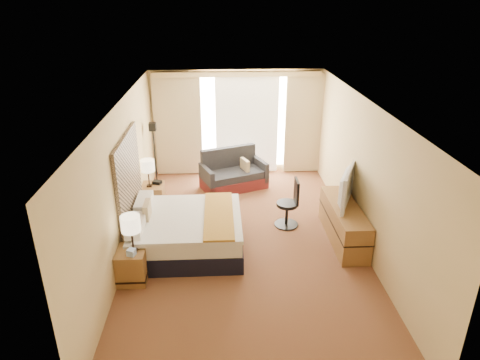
{
  "coord_description": "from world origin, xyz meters",
  "views": [
    {
      "loc": [
        -0.44,
        -6.83,
        4.24
      ],
      "look_at": [
        -0.08,
        0.4,
        1.08
      ],
      "focal_mm": 32.0,
      "sensor_mm": 36.0,
      "label": 1
    }
  ],
  "objects_px": {
    "desk_chair": "(290,206)",
    "lamp_right": "(148,166)",
    "lamp_left": "(131,224)",
    "television": "(342,185)",
    "media_dresser": "(344,223)",
    "floor_lamp": "(154,144)",
    "nightstand_left": "(132,265)",
    "loveseat": "(233,175)",
    "nightstand_right": "(153,197)",
    "bed": "(187,232)"
  },
  "relations": [
    {
      "from": "bed",
      "to": "floor_lamp",
      "type": "xyz_separation_m",
      "value": [
        -0.84,
        2.46,
        0.83
      ]
    },
    {
      "from": "floor_lamp",
      "to": "desk_chair",
      "type": "distance_m",
      "value": 3.37
    },
    {
      "from": "television",
      "to": "media_dresser",
      "type": "bearing_deg",
      "value": -139.31
    },
    {
      "from": "nightstand_left",
      "to": "desk_chair",
      "type": "bearing_deg",
      "value": 30.48
    },
    {
      "from": "media_dresser",
      "to": "floor_lamp",
      "type": "distance_m",
      "value": 4.46
    },
    {
      "from": "loveseat",
      "to": "nightstand_right",
      "type": "bearing_deg",
      "value": -170.76
    },
    {
      "from": "nightstand_left",
      "to": "loveseat",
      "type": "xyz_separation_m",
      "value": [
        1.74,
        3.54,
        0.03
      ]
    },
    {
      "from": "floor_lamp",
      "to": "lamp_left",
      "type": "bearing_deg",
      "value": -88.53
    },
    {
      "from": "lamp_right",
      "to": "television",
      "type": "relative_size",
      "value": 0.5
    },
    {
      "from": "desk_chair",
      "to": "lamp_right",
      "type": "distance_m",
      "value": 3.0
    },
    {
      "from": "loveseat",
      "to": "lamp_left",
      "type": "relative_size",
      "value": 2.64
    },
    {
      "from": "floor_lamp",
      "to": "nightstand_left",
      "type": "bearing_deg",
      "value": -89.49
    },
    {
      "from": "bed",
      "to": "floor_lamp",
      "type": "bearing_deg",
      "value": 108.84
    },
    {
      "from": "loveseat",
      "to": "desk_chair",
      "type": "height_order",
      "value": "desk_chair"
    },
    {
      "from": "media_dresser",
      "to": "desk_chair",
      "type": "distance_m",
      "value": 1.09
    },
    {
      "from": "nightstand_left",
      "to": "bed",
      "type": "bearing_deg",
      "value": 47.67
    },
    {
      "from": "loveseat",
      "to": "lamp_left",
      "type": "height_order",
      "value": "lamp_left"
    },
    {
      "from": "nightstand_left",
      "to": "floor_lamp",
      "type": "relative_size",
      "value": 0.33
    },
    {
      "from": "desk_chair",
      "to": "floor_lamp",
      "type": "bearing_deg",
      "value": 149.49
    },
    {
      "from": "bed",
      "to": "floor_lamp",
      "type": "height_order",
      "value": "floor_lamp"
    },
    {
      "from": "loveseat",
      "to": "desk_chair",
      "type": "relative_size",
      "value": 1.7
    },
    {
      "from": "nightstand_right",
      "to": "lamp_right",
      "type": "xyz_separation_m",
      "value": [
        -0.05,
        -0.06,
        0.73
      ]
    },
    {
      "from": "nightstand_left",
      "to": "bed",
      "type": "xyz_separation_m",
      "value": [
        0.81,
        0.89,
        0.07
      ]
    },
    {
      "from": "lamp_left",
      "to": "television",
      "type": "height_order",
      "value": "television"
    },
    {
      "from": "media_dresser",
      "to": "floor_lamp",
      "type": "xyz_separation_m",
      "value": [
        -3.73,
        2.3,
        0.82
      ]
    },
    {
      "from": "lamp_left",
      "to": "television",
      "type": "relative_size",
      "value": 0.54
    },
    {
      "from": "nightstand_right",
      "to": "lamp_left",
      "type": "height_order",
      "value": "lamp_left"
    },
    {
      "from": "nightstand_left",
      "to": "desk_chair",
      "type": "distance_m",
      "value": 3.23
    },
    {
      "from": "media_dresser",
      "to": "bed",
      "type": "xyz_separation_m",
      "value": [
        -2.89,
        -0.16,
        -0.01
      ]
    },
    {
      "from": "desk_chair",
      "to": "media_dresser",
      "type": "bearing_deg",
      "value": -31.75
    },
    {
      "from": "nightstand_right",
      "to": "lamp_right",
      "type": "relative_size",
      "value": 0.93
    },
    {
      "from": "nightstand_left",
      "to": "television",
      "type": "relative_size",
      "value": 0.47
    },
    {
      "from": "loveseat",
      "to": "lamp_right",
      "type": "xyz_separation_m",
      "value": [
        -1.79,
        -1.11,
        0.7
      ]
    },
    {
      "from": "nightstand_right",
      "to": "bed",
      "type": "xyz_separation_m",
      "value": [
        0.81,
        -1.61,
        0.07
      ]
    },
    {
      "from": "nightstand_left",
      "to": "nightstand_right",
      "type": "distance_m",
      "value": 2.5
    },
    {
      "from": "nightstand_right",
      "to": "media_dresser",
      "type": "xyz_separation_m",
      "value": [
        3.7,
        -1.45,
        0.07
      ]
    },
    {
      "from": "media_dresser",
      "to": "loveseat",
      "type": "bearing_deg",
      "value": 128.18
    },
    {
      "from": "nightstand_right",
      "to": "lamp_left",
      "type": "bearing_deg",
      "value": -88.71
    },
    {
      "from": "media_dresser",
      "to": "lamp_right",
      "type": "height_order",
      "value": "lamp_right"
    },
    {
      "from": "desk_chair",
      "to": "lamp_left",
      "type": "bearing_deg",
      "value": -147.57
    },
    {
      "from": "floor_lamp",
      "to": "television",
      "type": "height_order",
      "value": "floor_lamp"
    },
    {
      "from": "media_dresser",
      "to": "television",
      "type": "height_order",
      "value": "television"
    },
    {
      "from": "loveseat",
      "to": "desk_chair",
      "type": "bearing_deg",
      "value": -83.01
    },
    {
      "from": "desk_chair",
      "to": "nightstand_left",
      "type": "bearing_deg",
      "value": -148.68
    },
    {
      "from": "media_dresser",
      "to": "loveseat",
      "type": "xyz_separation_m",
      "value": [
        -1.96,
        2.49,
        -0.05
      ]
    },
    {
      "from": "media_dresser",
      "to": "bed",
      "type": "height_order",
      "value": "bed"
    },
    {
      "from": "floor_lamp",
      "to": "lamp_right",
      "type": "xyz_separation_m",
      "value": [
        -0.02,
        -0.91,
        -0.17
      ]
    },
    {
      "from": "desk_chair",
      "to": "television",
      "type": "distance_m",
      "value": 1.13
    },
    {
      "from": "loveseat",
      "to": "desk_chair",
      "type": "distance_m",
      "value": 2.17
    },
    {
      "from": "nightstand_left",
      "to": "television",
      "type": "distance_m",
      "value": 3.93
    }
  ]
}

